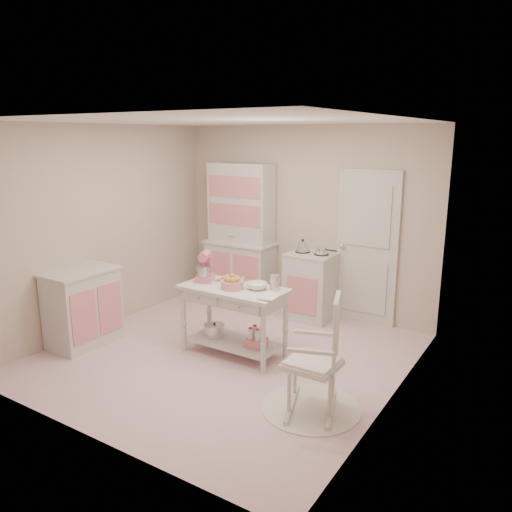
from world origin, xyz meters
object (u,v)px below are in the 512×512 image
at_px(hutch, 240,234).
at_px(bread_basket, 232,285).
at_px(work_table, 234,321).
at_px(stove, 311,286).
at_px(base_cabinet, 83,307).
at_px(rocking_chair, 313,353).
at_px(stand_mixer, 205,267).

relative_size(hutch, bread_basket, 8.32).
relative_size(work_table, bread_basket, 4.80).
bearing_deg(stove, hutch, 177.61).
xyz_separation_m(stove, work_table, (-0.22, -1.52, -0.06)).
relative_size(base_cabinet, rocking_chair, 0.84).
xyz_separation_m(hutch, stove, (1.20, -0.05, -0.58)).
bearing_deg(stand_mixer, hutch, 86.86).
relative_size(base_cabinet, stand_mixer, 2.71).
distance_m(stove, rocking_chair, 2.37).
bearing_deg(hutch, stand_mixer, -70.22).
xyz_separation_m(hutch, rocking_chair, (2.26, -2.17, -0.49)).
height_order(stove, rocking_chair, rocking_chair).
relative_size(hutch, stove, 2.26).
relative_size(stove, stand_mixer, 2.71).
xyz_separation_m(stove, bread_basket, (-0.20, -1.57, 0.39)).
relative_size(stand_mixer, bread_basket, 1.36).
xyz_separation_m(work_table, stand_mixer, (-0.42, 0.02, 0.57)).
height_order(base_cabinet, work_table, base_cabinet).
bearing_deg(rocking_chair, hutch, 116.69).
height_order(stand_mixer, bread_basket, stand_mixer).
distance_m(hutch, base_cabinet, 2.47).
distance_m(work_table, bread_basket, 0.45).
bearing_deg(base_cabinet, hutch, 72.87).
xyz_separation_m(base_cabinet, bread_basket, (1.70, 0.68, 0.39)).
bearing_deg(stand_mixer, bread_basket, -31.97).
relative_size(hutch, base_cabinet, 2.26).
bearing_deg(work_table, base_cabinet, -156.54).
bearing_deg(base_cabinet, rocking_chair, 2.39).
distance_m(hutch, work_table, 1.95).
bearing_deg(work_table, stove, 81.60).
relative_size(hutch, stand_mixer, 6.12).
bearing_deg(stand_mixer, base_cabinet, -172.22).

